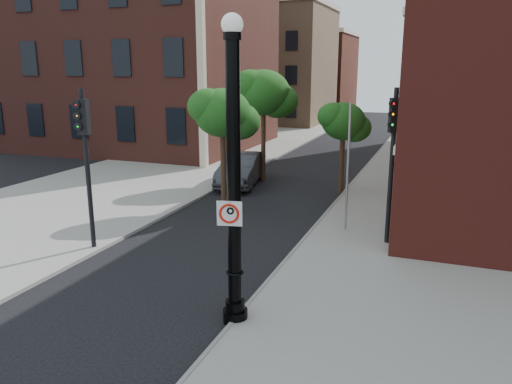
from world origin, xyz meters
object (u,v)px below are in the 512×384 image
at_px(lamppost, 234,191).
at_px(no_parking_sign, 230,213).
at_px(traffic_signal_right, 393,142).
at_px(traffic_signal_left, 85,144).
at_px(parked_car, 241,169).

bearing_deg(lamppost, no_parking_sign, -102.66).
xyz_separation_m(lamppost, traffic_signal_right, (2.77, 6.71, 0.34)).
height_order(lamppost, traffic_signal_left, lamppost).
bearing_deg(lamppost, traffic_signal_right, 67.59).
relative_size(no_parking_sign, traffic_signal_left, 0.11).
relative_size(lamppost, parked_car, 1.42).
bearing_deg(parked_car, no_parking_sign, -78.10).
relative_size(parked_car, traffic_signal_right, 0.93).
bearing_deg(traffic_signal_right, parked_car, 118.14).
bearing_deg(parked_car, traffic_signal_left, -104.67).
relative_size(no_parking_sign, parked_car, 0.12).
distance_m(lamppost, traffic_signal_left, 6.94).
relative_size(traffic_signal_left, traffic_signal_right, 1.00).
distance_m(no_parking_sign, parked_car, 14.76).
bearing_deg(traffic_signal_right, no_parking_sign, -134.55).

